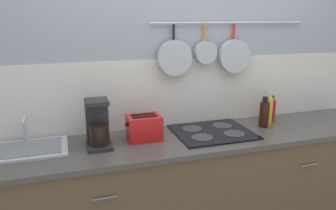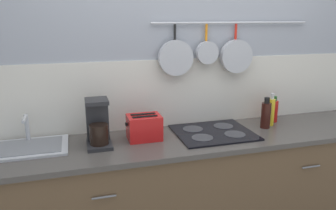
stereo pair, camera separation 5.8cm
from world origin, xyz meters
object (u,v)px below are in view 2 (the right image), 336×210
object	(u,v)px
coffee_maker	(98,126)
bottle_vinegar	(271,111)
bottle_hot_sauce	(266,115)
toaster	(144,127)
bottle_dish_soap	(273,110)

from	to	relation	value
coffee_maker	bottle_vinegar	world-z (taller)	coffee_maker
bottle_hot_sauce	bottle_vinegar	size ratio (longest dim) A/B	0.93
coffee_maker	bottle_hot_sauce	world-z (taller)	coffee_maker
toaster	bottle_hot_sauce	bearing A→B (deg)	-1.41
toaster	bottle_dish_soap	bearing A→B (deg)	5.26
bottle_dish_soap	toaster	bearing A→B (deg)	-174.74
coffee_maker	bottle_vinegar	size ratio (longest dim) A/B	1.21
bottle_vinegar	coffee_maker	bearing A→B (deg)	-178.44
bottle_dish_soap	bottle_hot_sauce	bearing A→B (deg)	-140.09
coffee_maker	bottle_vinegar	xyz separation A→B (m)	(1.29, 0.04, -0.02)
coffee_maker	bottle_dish_soap	bearing A→B (deg)	4.72
coffee_maker	bottle_dish_soap	xyz separation A→B (m)	(1.37, 0.11, -0.04)
toaster	bottle_hot_sauce	size ratio (longest dim) A/B	1.03
toaster	bottle_hot_sauce	xyz separation A→B (m)	(0.92, -0.02, 0.02)
coffee_maker	bottle_vinegar	bearing A→B (deg)	1.56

